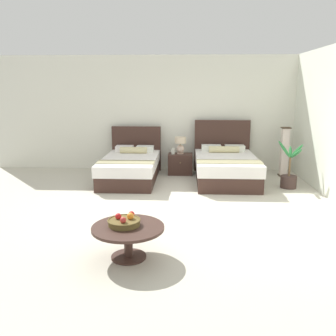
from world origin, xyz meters
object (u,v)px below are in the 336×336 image
object	(u,v)px
table_lamp	(180,144)
fruit_bowl	(124,222)
vase	(173,151)
loose_apple	(131,214)
coffee_table	(128,233)
floor_lamp_corner	(284,152)
potted_palm	(289,176)
bed_near_corner	(225,167)
nightstand	(180,164)
bed_near_window	(131,167)

from	to	relation	value
table_lamp	fruit_bowl	distance (m)	4.55
table_lamp	vase	size ratio (longest dim) A/B	2.89
loose_apple	coffee_table	bearing A→B (deg)	-89.65
table_lamp	floor_lamp_corner	size ratio (longest dim) A/B	0.35
potted_palm	bed_near_corner	bearing A→B (deg)	156.54
floor_lamp_corner	fruit_bowl	bearing A→B (deg)	-125.39
bed_near_corner	vase	bearing A→B (deg)	154.08
loose_apple	nightstand	bearing A→B (deg)	81.88
coffee_table	loose_apple	world-z (taller)	loose_apple
bed_near_window	fruit_bowl	bearing A→B (deg)	-82.97
nightstand	coffee_table	size ratio (longest dim) A/B	0.66
fruit_bowl	coffee_table	bearing A→B (deg)	-34.50
bed_near_corner	table_lamp	size ratio (longest dim) A/B	5.26
fruit_bowl	floor_lamp_corner	world-z (taller)	floor_lamp_corner
floor_lamp_corner	coffee_table	bearing A→B (deg)	-124.72
table_lamp	loose_apple	xyz separation A→B (m)	(-0.60, -4.21, -0.29)
loose_apple	vase	bearing A→B (deg)	84.19
potted_palm	bed_near_window	bearing A→B (deg)	170.92
nightstand	vase	distance (m)	0.37
fruit_bowl	potted_palm	size ratio (longest dim) A/B	0.41
bed_near_corner	loose_apple	distance (m)	3.92
bed_near_window	fruit_bowl	world-z (taller)	bed_near_window
table_lamp	vase	xyz separation A→B (m)	(-0.18, -0.06, -0.17)
potted_palm	floor_lamp_corner	bearing A→B (deg)	80.79
potted_palm	coffee_table	bearing A→B (deg)	-130.80
nightstand	coffee_table	world-z (taller)	nightstand
bed_near_corner	floor_lamp_corner	size ratio (longest dim) A/B	1.86
vase	bed_near_corner	bearing A→B (deg)	-25.92
vase	potted_palm	bearing A→B (deg)	-24.67
table_lamp	bed_near_window	bearing A→B (deg)	-150.08
vase	floor_lamp_corner	bearing A→B (deg)	-1.29
bed_near_corner	table_lamp	bearing A→B (deg)	147.87
table_lamp	loose_apple	bearing A→B (deg)	-98.08
table_lamp	fruit_bowl	bearing A→B (deg)	-98.20
table_lamp	floor_lamp_corner	bearing A→B (deg)	-2.78
vase	coffee_table	bearing A→B (deg)	-95.37
table_lamp	potted_palm	bearing A→B (deg)	-27.51
fruit_bowl	potted_palm	bearing A→B (deg)	48.39
bed_near_corner	bed_near_window	bearing A→B (deg)	-179.93
bed_near_window	nightstand	bearing A→B (deg)	29.14
nightstand	fruit_bowl	world-z (taller)	fruit_bowl
coffee_table	potted_palm	bearing A→B (deg)	49.20
fruit_bowl	bed_near_corner	bearing A→B (deg)	66.53
floor_lamp_corner	bed_near_corner	bearing A→B (deg)	-159.95
nightstand	coffee_table	xyz separation A→B (m)	(-0.60, -4.51, 0.07)
nightstand	loose_apple	xyz separation A→B (m)	(-0.60, -4.19, 0.20)
bed_near_window	table_lamp	bearing A→B (deg)	29.92
table_lamp	potted_palm	distance (m)	2.62
floor_lamp_corner	table_lamp	bearing A→B (deg)	177.22
coffee_table	potted_palm	world-z (taller)	potted_palm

